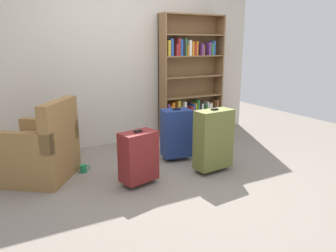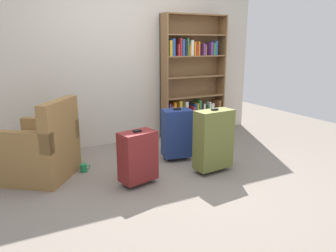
# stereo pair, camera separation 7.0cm
# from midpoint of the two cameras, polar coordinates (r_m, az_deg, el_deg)

# --- Properties ---
(ground_plane) EXTENTS (7.81, 7.81, 0.00)m
(ground_plane) POSITION_cam_midpoint_polar(r_m,az_deg,el_deg) (3.67, 2.17, -9.52)
(ground_plane) COLOR slate
(back_wall) EXTENTS (4.46, 0.10, 2.60)m
(back_wall) POSITION_cam_midpoint_polar(r_m,az_deg,el_deg) (4.92, -8.21, 12.11)
(back_wall) COLOR beige
(back_wall) RESTS_ON ground
(bookshelf) EXTENTS (1.08, 0.25, 1.92)m
(bookshelf) POSITION_cam_midpoint_polar(r_m,az_deg,el_deg) (5.26, 3.44, 8.62)
(bookshelf) COLOR brown
(bookshelf) RESTS_ON ground
(armchair) EXTENTS (0.98, 0.98, 0.90)m
(armchair) POSITION_cam_midpoint_polar(r_m,az_deg,el_deg) (3.89, -22.08, -4.22)
(armchair) COLOR olive
(armchair) RESTS_ON ground
(mug) EXTENTS (0.12, 0.08, 0.10)m
(mug) POSITION_cam_midpoint_polar(r_m,az_deg,el_deg) (3.99, -15.22, -7.26)
(mug) COLOR #1E7F4C
(mug) RESTS_ON ground
(suitcase_olive) EXTENTS (0.47, 0.25, 0.77)m
(suitcase_olive) POSITION_cam_midpoint_polar(r_m,az_deg,el_deg) (3.81, 7.53, -2.34)
(suitcase_olive) COLOR brown
(suitcase_olive) RESTS_ON ground
(suitcase_dark_red) EXTENTS (0.43, 0.31, 0.61)m
(suitcase_dark_red) POSITION_cam_midpoint_polar(r_m,az_deg,el_deg) (3.46, -5.82, -5.39)
(suitcase_dark_red) COLOR maroon
(suitcase_dark_red) RESTS_ON ground
(suitcase_navy_blue) EXTENTS (0.41, 0.31, 0.68)m
(suitcase_navy_blue) POSITION_cam_midpoint_polar(r_m,az_deg,el_deg) (4.19, 1.01, -1.25)
(suitcase_navy_blue) COLOR navy
(suitcase_navy_blue) RESTS_ON ground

